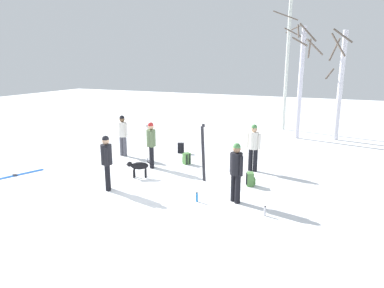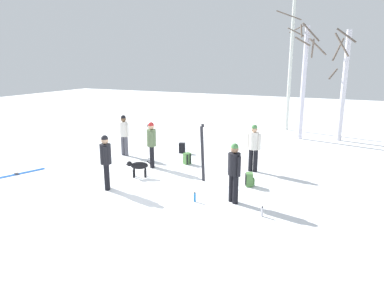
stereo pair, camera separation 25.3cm
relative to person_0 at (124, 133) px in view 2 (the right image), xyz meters
name	(u,v)px [view 2 (the right image)]	position (x,y,z in m)	size (l,w,h in m)	color
ground_plane	(165,188)	(3.42, -2.67, -0.98)	(60.00, 60.00, 0.00)	white
person_0	(124,133)	(0.00, 0.00, 0.00)	(0.52, 0.34, 1.72)	#4C4C56
person_1	(106,159)	(1.84, -3.49, 0.00)	(0.35, 0.44, 1.72)	black
person_2	(234,169)	(5.73, -2.83, 0.00)	(0.45, 0.34, 1.72)	black
person_3	(254,145)	(5.48, 0.16, 0.00)	(0.52, 0.34, 1.72)	black
person_4	(152,142)	(1.92, -0.95, 0.00)	(0.34, 0.44, 1.72)	black
dog	(138,166)	(2.08, -2.12, -0.59)	(0.81, 0.48, 0.57)	black
ski_pair_planted_0	(203,153)	(4.23, -1.54, -0.02)	(0.24, 0.12, 1.93)	black
ski_pair_lying_0	(18,174)	(-1.94, -3.68, -0.97)	(0.81, 1.79, 0.05)	blue
ski_poles_0	(149,141)	(1.32, -0.16, -0.20)	(0.07, 0.23, 1.46)	#B2B2BC
backpack_0	(187,159)	(2.93, -0.03, -0.77)	(0.34, 0.32, 0.44)	#4C7F3F
backpack_1	(182,148)	(2.01, 1.39, -0.77)	(0.31, 0.33, 0.44)	black
backpack_2	(250,180)	(5.79, -1.38, -0.77)	(0.34, 0.32, 0.44)	#4C7F3F
water_bottle_0	(262,212)	(6.70, -3.39, -0.85)	(0.06, 0.06, 0.27)	silver
water_bottle_1	(195,197)	(4.73, -3.26, -0.85)	(0.07, 0.07, 0.28)	#1E72BF
birch_tree_0	(291,62)	(5.20, 8.50, 2.85)	(1.81, 1.64, 7.42)	silver
birch_tree_1	(304,80)	(6.24, 6.42, 2.00)	(1.46, 1.32, 5.62)	silver
birch_tree_2	(343,83)	(8.03, 6.84, 1.85)	(1.08, 1.34, 5.38)	silver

